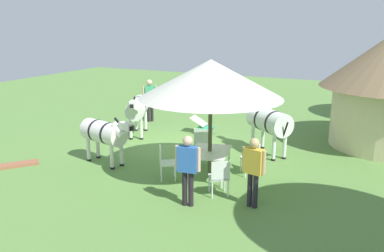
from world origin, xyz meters
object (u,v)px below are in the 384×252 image
at_px(shade_umbrella, 211,79).
at_px(zebra_toward_hut, 138,108).
at_px(guest_behind_table, 188,164).
at_px(zebra_nearest_camera, 268,121).
at_px(patio_chair_east_end, 220,176).
at_px(patio_dining_table, 210,154).
at_px(striped_lounge_chair, 203,126).
at_px(standing_watcher, 150,96).
at_px(patio_chair_west_end, 253,156).
at_px(zebra_by_umbrella, 105,133).
at_px(patio_chair_near_hut, 202,145).
at_px(guest_beside_umbrella, 254,166).
at_px(patio_chair_near_lawn, 165,160).

relative_size(shade_umbrella, zebra_toward_hut, 1.79).
xyz_separation_m(guest_behind_table, zebra_nearest_camera, (-4.34, 0.60, 0.07)).
bearing_deg(shade_umbrella, patio_chair_east_end, 34.56).
bearing_deg(patio_dining_table, striped_lounge_chair, -153.20).
bearing_deg(standing_watcher, striped_lounge_chair, 110.99).
distance_m(shade_umbrella, patio_dining_table, 1.97).
bearing_deg(guest_behind_table, shade_umbrella, 88.90).
relative_size(patio_chair_west_end, zebra_toward_hut, 0.44).
relative_size(standing_watcher, zebra_by_umbrella, 0.85).
bearing_deg(zebra_by_umbrella, striped_lounge_chair, 178.30).
bearing_deg(zebra_nearest_camera, shade_umbrella, -158.00).
distance_m(striped_lounge_chair, zebra_toward_hut, 2.49).
xyz_separation_m(patio_dining_table, patio_chair_near_hut, (-0.98, -0.67, -0.14)).
relative_size(shade_umbrella, zebra_nearest_camera, 2.00).
height_order(guest_behind_table, standing_watcher, standing_watcher).
distance_m(patio_chair_near_hut, patio_chair_east_end, 2.37).
distance_m(shade_umbrella, guest_beside_umbrella, 2.55).
relative_size(guest_beside_umbrella, zebra_toward_hut, 0.78).
relative_size(patio_chair_near_lawn, patio_chair_west_end, 1.00).
bearing_deg(zebra_by_umbrella, zebra_nearest_camera, 140.06).
height_order(shade_umbrella, patio_dining_table, shade_umbrella).
bearing_deg(patio_chair_east_end, guest_behind_table, -155.08).
relative_size(patio_chair_near_hut, guest_behind_table, 0.55).
xyz_separation_m(shade_umbrella, striped_lounge_chair, (-3.92, -1.98, -2.38)).
height_order(shade_umbrella, guest_beside_umbrella, shade_umbrella).
bearing_deg(standing_watcher, zebra_by_umbrella, 52.33).
bearing_deg(guest_beside_umbrella, zebra_by_umbrella, -178.23).
xyz_separation_m(patio_chair_west_end, striped_lounge_chair, (-3.20, -2.92, -0.27)).
bearing_deg(patio_chair_near_hut, guest_beside_umbrella, 101.32).
relative_size(shade_umbrella, patio_chair_east_end, 4.05).
xyz_separation_m(zebra_nearest_camera, zebra_toward_hut, (-0.01, -4.77, -0.05)).
xyz_separation_m(shade_umbrella, zebra_by_umbrella, (0.33, -3.13, -1.70)).
bearing_deg(standing_watcher, guest_beside_umbrella, 82.15).
relative_size(patio_chair_near_lawn, zebra_by_umbrella, 0.44).
bearing_deg(zebra_by_umbrella, patio_dining_table, 109.55).
relative_size(guest_behind_table, zebra_nearest_camera, 0.89).
bearing_deg(patio_chair_near_lawn, guest_beside_umbrella, 46.22).
relative_size(patio_dining_table, striped_lounge_chair, 1.72).
bearing_deg(shade_umbrella, standing_watcher, -134.48).
relative_size(patio_dining_table, patio_chair_west_end, 1.63).
distance_m(guest_behind_table, zebra_by_umbrella, 3.64).
bearing_deg(guest_behind_table, patio_chair_west_end, 65.34).
bearing_deg(guest_behind_table, patio_dining_table, 88.90).
bearing_deg(zebra_nearest_camera, patio_chair_east_end, -142.85).
relative_size(guest_behind_table, zebra_by_umbrella, 0.79).
distance_m(guest_beside_umbrella, striped_lounge_chair, 6.23).
bearing_deg(guest_beside_umbrella, zebra_toward_hut, 157.42).
distance_m(patio_chair_near_lawn, zebra_toward_hut, 4.40).
xyz_separation_m(patio_chair_east_end, striped_lounge_chair, (-4.90, -2.65, -0.27)).
height_order(patio_chair_near_lawn, standing_watcher, standing_watcher).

